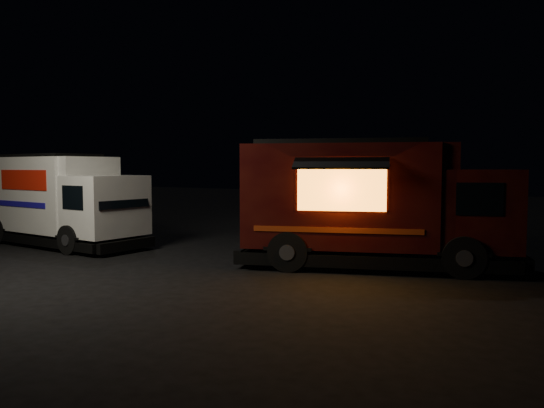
% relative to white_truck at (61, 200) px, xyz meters
% --- Properties ---
extents(ground, '(80.00, 80.00, 0.00)m').
position_rel_white_truck_xyz_m(ground, '(4.94, -0.85, -1.48)').
color(ground, black).
rests_on(ground, ground).
extents(white_truck, '(6.64, 2.60, 2.96)m').
position_rel_white_truck_xyz_m(white_truck, '(0.00, 0.00, 0.00)').
color(white_truck, silver).
rests_on(white_truck, ground).
extents(red_truck, '(7.38, 4.74, 3.22)m').
position_rel_white_truck_xyz_m(red_truck, '(10.05, 1.78, 0.13)').
color(red_truck, '#3E100B').
rests_on(red_truck, ground).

